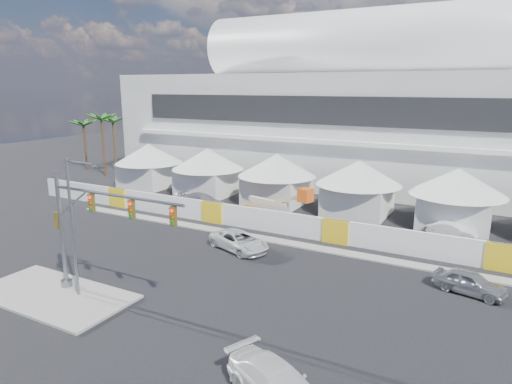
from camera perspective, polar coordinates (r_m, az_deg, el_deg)
The scene contains 14 objects.
ground at distance 28.96m, azimuth -11.68°, elevation -12.82°, with size 160.00×160.00×0.00m, color black.
median_island at distance 31.15m, azimuth -24.03°, elevation -11.67°, with size 10.00×5.00×0.15m, color gray.
stadium at distance 61.79m, azimuth 20.94°, elevation 9.44°, with size 80.00×24.80×21.98m.
tent_row at distance 47.65m, azimuth 7.49°, elevation 1.67°, with size 53.40×8.40×5.40m.
hoarding_fence at distance 37.73m, azimuth 9.94°, elevation -4.87°, with size 70.00×0.25×2.00m, color white.
palm_cluster at distance 70.80m, azimuth -17.42°, elevation 7.98°, with size 10.60×10.60×8.55m.
sedan_silver at distance 31.53m, azimuth 25.16°, elevation -10.19°, with size 4.27×1.72×1.45m, color #A1A2A5.
pickup_curb at distance 35.78m, azimuth -2.13°, elevation -6.14°, with size 5.26×2.42×1.46m, color silver.
pickup_near at distance 20.07m, azimuth 2.72°, elevation -22.87°, with size 5.19×2.11×1.51m, color silver.
lot_car_a at distance 41.93m, azimuth 23.31°, elevation -4.43°, with size 3.98×1.39×1.31m, color silver.
lot_car_c at distance 47.57m, azimuth -6.74°, elevation -1.22°, with size 5.56×2.26×1.61m, color #BBBAC0.
traffic_mast at distance 28.98m, azimuth -20.64°, elevation -4.32°, with size 9.90×0.72×7.40m.
streetlight_median at distance 28.68m, azimuth -21.78°, elevation -3.13°, with size 2.32×0.23×8.40m.
boom_lift at distance 42.18m, azimuth 1.01°, elevation -2.58°, with size 8.34×2.71×4.13m.
Camera 1 is at (17.20, -19.62, 12.56)m, focal length 32.00 mm.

